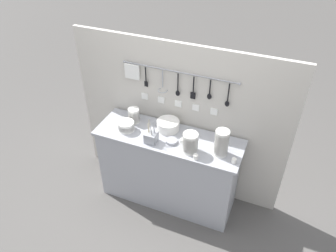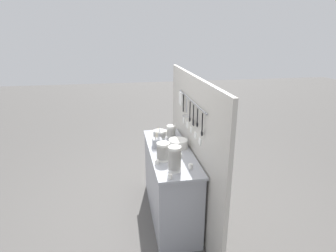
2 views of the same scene
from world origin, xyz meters
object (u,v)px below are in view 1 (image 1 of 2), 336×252
(cup_back_left, at_px, (196,157))
(cup_by_caddy, at_px, (123,120))
(cutlery_caddy, at_px, (151,137))
(cup_beside_plates, at_px, (182,141))
(bowl_stack_nested_right, at_px, (134,115))
(cup_back_right, at_px, (193,136))
(bowl_stack_tall_left, at_px, (190,143))
(bowl_stack_short_front, at_px, (221,143))
(bowl_stack_wide_centre, at_px, (126,126))
(cup_front_left, at_px, (234,161))
(plate_stack, at_px, (168,125))
(cup_edge_near, at_px, (222,140))
(steel_mixing_bowl, at_px, (172,141))

(cup_back_left, bearing_deg, cup_by_caddy, 164.03)
(cutlery_caddy, distance_m, cup_beside_plates, 0.30)
(bowl_stack_nested_right, relative_size, cup_back_right, 3.30)
(cutlery_caddy, height_order, cup_back_left, cutlery_caddy)
(bowl_stack_tall_left, bearing_deg, cup_by_caddy, 167.89)
(bowl_stack_tall_left, bearing_deg, bowl_stack_short_front, 14.44)
(bowl_stack_short_front, relative_size, bowl_stack_tall_left, 1.32)
(bowl_stack_wide_centre, relative_size, cup_back_right, 3.42)
(bowl_stack_short_front, height_order, cup_front_left, bowl_stack_short_front)
(bowl_stack_short_front, height_order, cup_back_left, bowl_stack_short_front)
(plate_stack, relative_size, cup_back_left, 4.75)
(cutlery_caddy, relative_size, cup_by_caddy, 5.16)
(cup_back_left, bearing_deg, cup_back_right, 113.98)
(cutlery_caddy, relative_size, cup_back_right, 5.16)
(cutlery_caddy, xyz_separation_m, cup_edge_near, (0.63, 0.26, -0.03))
(cup_back_left, xyz_separation_m, cup_by_caddy, (-0.88, 0.25, 0.00))
(bowl_stack_wide_centre, xyz_separation_m, cutlery_caddy, (0.31, -0.07, 0.01))
(cup_back_left, height_order, cup_beside_plates, same)
(cup_back_left, bearing_deg, bowl_stack_nested_right, 159.04)
(steel_mixing_bowl, relative_size, cup_edge_near, 2.39)
(bowl_stack_short_front, height_order, plate_stack, bowl_stack_short_front)
(bowl_stack_wide_centre, height_order, bowl_stack_tall_left, bowl_stack_tall_left)
(bowl_stack_wide_centre, height_order, bowl_stack_nested_right, bowl_stack_nested_right)
(bowl_stack_short_front, distance_m, cup_back_left, 0.27)
(plate_stack, height_order, cup_back_right, plate_stack)
(plate_stack, bearing_deg, cup_back_right, -8.34)
(cup_by_caddy, distance_m, cup_beside_plates, 0.70)
(bowl_stack_tall_left, bearing_deg, bowl_stack_wide_centre, 175.08)
(cup_back_left, bearing_deg, cup_edge_near, 63.92)
(cup_by_caddy, bearing_deg, bowl_stack_nested_right, 23.45)
(cup_back_left, bearing_deg, cup_beside_plates, 139.12)
(bowl_stack_wide_centre, xyz_separation_m, cup_front_left, (1.12, -0.06, -0.02))
(cutlery_caddy, height_order, cup_back_right, cutlery_caddy)
(cutlery_caddy, xyz_separation_m, cup_front_left, (0.81, 0.01, -0.03))
(cup_beside_plates, bearing_deg, bowl_stack_tall_left, -38.23)
(bowl_stack_tall_left, relative_size, cup_front_left, 4.20)
(cup_front_left, bearing_deg, bowl_stack_nested_right, 168.91)
(bowl_stack_tall_left, bearing_deg, cup_front_left, -0.14)
(bowl_stack_tall_left, height_order, steel_mixing_bowl, bowl_stack_tall_left)
(steel_mixing_bowl, distance_m, cup_front_left, 0.63)
(cutlery_caddy, relative_size, cup_beside_plates, 5.16)
(bowl_stack_short_front, height_order, cutlery_caddy, bowl_stack_short_front)
(bowl_stack_nested_right, bearing_deg, cup_edge_near, 1.71)
(bowl_stack_short_front, distance_m, cup_beside_plates, 0.39)
(bowl_stack_nested_right, xyz_separation_m, cutlery_caddy, (0.30, -0.23, -0.02))
(bowl_stack_short_front, relative_size, steel_mixing_bowl, 2.31)
(bowl_stack_wide_centre, relative_size, plate_stack, 0.72)
(steel_mixing_bowl, xyz_separation_m, cup_back_right, (0.17, 0.14, 0.01))
(bowl_stack_short_front, xyz_separation_m, cup_edge_near, (-0.03, 0.17, -0.11))
(cutlery_caddy, bearing_deg, cup_front_left, 0.89)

